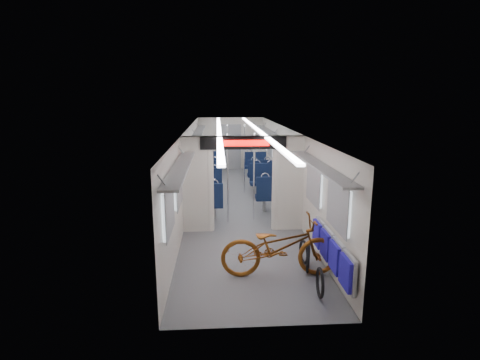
{
  "coord_description": "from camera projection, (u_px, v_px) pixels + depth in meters",
  "views": [
    {
      "loc": [
        -0.6,
        -10.7,
        3.2
      ],
      "look_at": [
        -0.07,
        -1.99,
        1.25
      ],
      "focal_mm": 28.0,
      "sensor_mm": 36.0,
      "label": 1
    }
  ],
  "objects": [
    {
      "name": "seat_bay_far_right",
      "position": [
        258.0,
        167.0,
        14.4
      ],
      "size": [
        0.91,
        2.08,
        1.1
      ],
      "color": "#0B1633",
      "rests_on": "ground"
    },
    {
      "name": "bike_hoop_b",
      "position": [
        308.0,
        260.0,
        6.92
      ],
      "size": [
        0.2,
        0.52,
        0.53
      ],
      "primitive_type": "torus",
      "rotation": [
        1.57,
        0.0,
        1.28
      ],
      "color": "black",
      "rests_on": "ground"
    },
    {
      "name": "stanchion_far_left",
      "position": [
        228.0,
        159.0,
        12.47
      ],
      "size": [
        0.04,
        0.04,
        2.3
      ],
      "primitive_type": "cylinder",
      "color": "silver",
      "rests_on": "ground"
    },
    {
      "name": "seat_bay_near_right",
      "position": [
        268.0,
        184.0,
        11.45
      ],
      "size": [
        0.95,
        2.26,
        1.16
      ],
      "color": "#0B1633",
      "rests_on": "ground"
    },
    {
      "name": "seat_bay_far_left",
      "position": [
        209.0,
        168.0,
        14.09
      ],
      "size": [
        0.96,
        2.29,
        1.17
      ],
      "color": "#0B1633",
      "rests_on": "ground"
    },
    {
      "name": "carriage",
      "position": [
        239.0,
        158.0,
        10.57
      ],
      "size": [
        12.0,
        12.02,
        2.31
      ],
      "color": "#515456",
      "rests_on": "ground"
    },
    {
      "name": "flip_bench",
      "position": [
        331.0,
        251.0,
        6.49
      ],
      "size": [
        0.12,
        2.15,
        0.57
      ],
      "color": "gray",
      "rests_on": "carriage"
    },
    {
      "name": "stanchion_near_left",
      "position": [
        228.0,
        179.0,
        9.5
      ],
      "size": [
        0.04,
        0.04,
        2.3
      ],
      "primitive_type": "cylinder",
      "color": "silver",
      "rests_on": "ground"
    },
    {
      "name": "stanchion_near_right",
      "position": [
        254.0,
        177.0,
        9.7
      ],
      "size": [
        0.04,
        0.04,
        2.3
      ],
      "primitive_type": "cylinder",
      "color": "silver",
      "rests_on": "ground"
    },
    {
      "name": "stanchion_far_right",
      "position": [
        244.0,
        159.0,
        12.48
      ],
      "size": [
        0.04,
        0.04,
        2.3
      ],
      "primitive_type": "cylinder",
      "color": "silver",
      "rests_on": "ground"
    },
    {
      "name": "bike_hoop_c",
      "position": [
        304.0,
        253.0,
        7.3
      ],
      "size": [
        0.1,
        0.48,
        0.47
      ],
      "primitive_type": "torus",
      "rotation": [
        1.57,
        0.0,
        1.67
      ],
      "color": "black",
      "rests_on": "ground"
    },
    {
      "name": "seat_bay_near_left",
      "position": [
        206.0,
        191.0,
        10.71
      ],
      "size": [
        0.93,
        2.16,
        1.13
      ],
      "color": "#0B1633",
      "rests_on": "ground"
    },
    {
      "name": "bike_hoop_a",
      "position": [
        320.0,
        284.0,
        6.06
      ],
      "size": [
        0.09,
        0.51,
        0.5
      ],
      "primitive_type": "torus",
      "rotation": [
        1.57,
        0.0,
        1.5
      ],
      "color": "black",
      "rests_on": "ground"
    },
    {
      "name": "bicycle",
      "position": [
        279.0,
        247.0,
        6.73
      ],
      "size": [
        2.12,
        0.74,
        1.11
      ],
      "primitive_type": "imported",
      "rotation": [
        0.0,
        0.0,
        1.57
      ],
      "color": "brown",
      "rests_on": "ground"
    }
  ]
}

